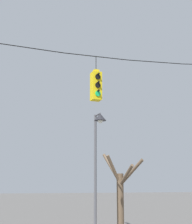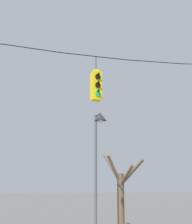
# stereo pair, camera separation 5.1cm
# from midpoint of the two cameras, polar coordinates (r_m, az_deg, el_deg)

# --- Properties ---
(span_wire) EXTENTS (17.67, 0.03, 0.58)m
(span_wire) POSITION_cam_midpoint_polar(r_m,az_deg,el_deg) (12.26, -11.00, 11.22)
(span_wire) COLOR black
(traffic_light_near_left_pole) EXTENTS (0.34, 0.58, 1.66)m
(traffic_light_near_left_pole) POSITION_cam_midpoint_polar(r_m,az_deg,el_deg) (12.47, 0.12, 4.36)
(traffic_light_near_left_pole) COLOR yellow
(street_lamp) EXTENTS (0.55, 0.94, 5.41)m
(street_lamp) POSITION_cam_midpoint_polar(r_m,az_deg,el_deg) (15.56, 0.52, -4.65)
(street_lamp) COLOR #515156
(street_lamp) RESTS_ON ground_plane
(bare_tree) EXTENTS (1.63, 2.68, 3.89)m
(bare_tree) POSITION_cam_midpoint_polar(r_m,az_deg,el_deg) (17.95, 4.23, -12.96)
(bare_tree) COLOR brown
(bare_tree) RESTS_ON ground_plane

